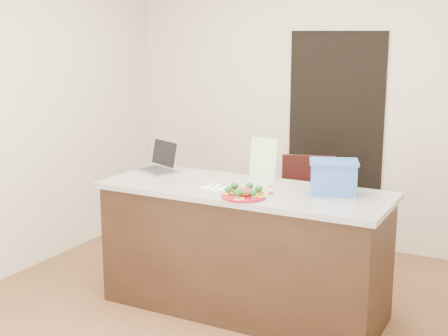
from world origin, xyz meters
The scene contains 16 objects.
ground centered at (0.00, 0.00, 0.00)m, with size 4.00×4.00×0.00m, color brown.
room_shell centered at (0.00, 0.00, 1.62)m, with size 4.00×4.00×4.00m.
doorway centered at (0.10, 1.98, 1.00)m, with size 0.90×0.02×2.00m, color black.
island centered at (0.00, 0.25, 0.46)m, with size 2.06×0.76×0.92m.
plate centered at (0.12, 0.01, 0.93)m, with size 0.30×0.30×0.02m.
meatballs centered at (0.12, 0.01, 0.96)m, with size 0.12×0.12×0.04m.
broccoli centered at (0.12, 0.01, 0.98)m, with size 0.23×0.25×0.04m.
pepper_rings centered at (0.12, 0.01, 0.94)m, with size 0.30×0.30×0.01m.
napkin centered at (-0.17, 0.15, 0.92)m, with size 0.16×0.16×0.01m, color white.
fork centered at (-0.19, 0.16, 0.93)m, with size 0.03×0.15×0.00m.
knife centered at (-0.14, 0.13, 0.93)m, with size 0.02×0.19×0.01m.
yogurt_bottle centered at (0.26, 0.13, 0.95)m, with size 0.03×0.03×0.07m.
laptop centered at (-0.83, 0.44, 0.99)m, with size 0.41×0.39×0.24m.
leaflet centered at (0.02, 0.54, 1.07)m, with size 0.22×0.00×0.31m, color white.
blue_box centered at (0.61, 0.38, 1.04)m, with size 0.38×0.33×0.23m.
chair centered at (0.12, 1.12, 0.56)m, with size 0.54×0.55×0.99m.
Camera 1 is at (1.85, -3.58, 2.00)m, focal length 50.00 mm.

